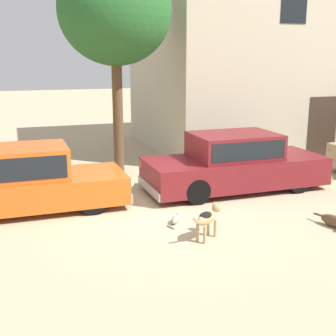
# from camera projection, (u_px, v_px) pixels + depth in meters

# --- Properties ---
(ground_plane) EXTENTS (80.00, 80.00, 0.00)m
(ground_plane) POSITION_uv_depth(u_px,v_px,m) (156.00, 210.00, 10.03)
(ground_plane) COLOR tan
(parked_sedan_nearest) EXTENTS (4.37, 1.72, 1.46)m
(parked_sedan_nearest) POSITION_uv_depth(u_px,v_px,m) (25.00, 179.00, 9.86)
(parked_sedan_nearest) COLOR #D15619
(parked_sedan_nearest) RESTS_ON ground_plane
(parked_sedan_second) EXTENTS (4.77, 1.81, 1.48)m
(parked_sedan_second) POSITION_uv_depth(u_px,v_px,m) (235.00, 162.00, 11.44)
(parked_sedan_second) COLOR maroon
(parked_sedan_second) RESTS_ON ground_plane
(apartment_block) EXTENTS (13.86, 6.52, 7.24)m
(apartment_block) POSITION_uv_depth(u_px,v_px,m) (318.00, 50.00, 17.78)
(apartment_block) COLOR #BCB299
(apartment_block) RESTS_ON ground_plane
(stray_dog_spotted) EXTENTS (0.85, 0.64, 0.65)m
(stray_dog_spotted) POSITION_uv_depth(u_px,v_px,m) (208.00, 217.00, 8.36)
(stray_dog_spotted) COLOR tan
(stray_dog_spotted) RESTS_ON ground_plane
(stray_cat) EXTENTS (0.43, 0.58, 0.16)m
(stray_cat) POSITION_uv_depth(u_px,v_px,m) (176.00, 219.00, 9.24)
(stray_cat) COLOR gray
(stray_cat) RESTS_ON ground_plane
(acacia_tree_left) EXTENTS (3.08, 2.77, 6.03)m
(acacia_tree_left) POSITION_uv_depth(u_px,v_px,m) (115.00, 11.00, 11.89)
(acacia_tree_left) COLOR brown
(acacia_tree_left) RESTS_ON ground_plane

